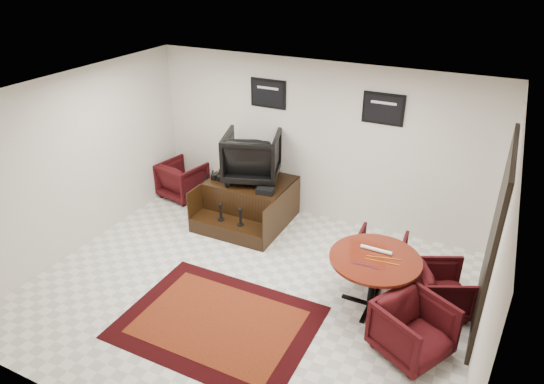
{
  "coord_description": "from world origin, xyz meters",
  "views": [
    {
      "loc": [
        2.76,
        -4.83,
        4.39
      ],
      "look_at": [
        -0.05,
        0.9,
        1.16
      ],
      "focal_mm": 32.0,
      "sensor_mm": 36.0,
      "label": 1
    }
  ],
  "objects": [
    {
      "name": "table_chair_back",
      "position": [
        1.55,
        1.27,
        0.35
      ],
      "size": [
        0.71,
        0.67,
        0.71
      ],
      "primitive_type": "imported",
      "rotation": [
        0.0,
        0.0,
        3.19
      ],
      "color": "black",
      "rests_on": "ground"
    },
    {
      "name": "area_rug",
      "position": [
        -0.03,
        -0.75,
        0.01
      ],
      "size": [
        2.47,
        1.85,
        0.01
      ],
      "color": "black",
      "rests_on": "ground"
    },
    {
      "name": "meeting_table",
      "position": [
        1.66,
        0.46,
        0.69
      ],
      "size": [
        1.2,
        1.2,
        0.78
      ],
      "color": "#4C150A",
      "rests_on": "ground"
    },
    {
      "name": "shine_podium",
      "position": [
        -0.96,
        1.81,
        0.34
      ],
      "size": [
        1.44,
        1.48,
        0.74
      ],
      "color": "black",
      "rests_on": "ground"
    },
    {
      "name": "armchair_side",
      "position": [
        -2.55,
        2.04,
        0.39
      ],
      "size": [
        0.88,
        0.84,
        0.78
      ],
      "primitive_type": "imported",
      "rotation": [
        0.0,
        0.0,
        2.96
      ],
      "color": "black",
      "rests_on": "ground"
    },
    {
      "name": "shoes_pair",
      "position": [
        -1.48,
        1.73,
        0.79
      ],
      "size": [
        0.23,
        0.27,
        0.1
      ],
      "color": "black",
      "rests_on": "shine_podium"
    },
    {
      "name": "table_chair_corner",
      "position": [
        2.33,
        -0.17,
        0.4
      ],
      "size": [
        1.01,
        1.03,
        0.8
      ],
      "primitive_type": "imported",
      "rotation": [
        0.0,
        0.0,
        1.07
      ],
      "color": "black",
      "rests_on": "ground"
    },
    {
      "name": "polish_kit",
      "position": [
        -0.5,
        1.56,
        0.79
      ],
      "size": [
        0.31,
        0.24,
        0.1
      ],
      "primitive_type": "cube",
      "rotation": [
        0.0,
        0.0,
        0.17
      ],
      "color": "black",
      "rests_on": "shine_podium"
    },
    {
      "name": "umbrella_black",
      "position": [
        -1.82,
        1.65,
        0.43
      ],
      "size": [
        0.32,
        0.12,
        0.86
      ],
      "primitive_type": null,
      "color": "black",
      "rests_on": "ground"
    },
    {
      "name": "umbrella_hooked",
      "position": [
        -1.8,
        1.8,
        0.43
      ],
      "size": [
        0.32,
        0.12,
        0.86
      ],
      "primitive_type": null,
      "color": "black",
      "rests_on": "ground"
    },
    {
      "name": "ground",
      "position": [
        0.0,
        0.0,
        0.0
      ],
      "size": [
        6.0,
        6.0,
        0.0
      ],
      "primitive_type": "plane",
      "color": "white",
      "rests_on": "ground"
    },
    {
      "name": "room_shell",
      "position": [
        0.41,
        0.12,
        1.79
      ],
      "size": [
        6.02,
        5.02,
        2.81
      ],
      "color": "silver",
      "rests_on": "ground"
    },
    {
      "name": "table_chair_window",
      "position": [
        2.52,
        0.8,
        0.36
      ],
      "size": [
        0.89,
        0.91,
        0.72
      ],
      "primitive_type": "imported",
      "rotation": [
        0.0,
        0.0,
        2.01
      ],
      "color": "black",
      "rests_on": "ground"
    },
    {
      "name": "paper_roll",
      "position": [
        1.63,
        0.61,
        0.81
      ],
      "size": [
        0.42,
        0.06,
        0.05
      ],
      "primitive_type": "cylinder",
      "rotation": [
        0.0,
        1.57,
        -0.01
      ],
      "color": "white",
      "rests_on": "meeting_table"
    },
    {
      "name": "shine_chair",
      "position": [
        -0.96,
        1.96,
        1.21
      ],
      "size": [
        1.15,
        1.11,
        0.95
      ],
      "primitive_type": "imported",
      "rotation": [
        0.0,
        0.0,
        3.46
      ],
      "color": "black",
      "rests_on": "shine_podium"
    },
    {
      "name": "table_clutter",
      "position": [
        1.73,
        0.4,
        0.79
      ],
      "size": [
        0.57,
        0.36,
        0.01
      ],
      "color": "orange",
      "rests_on": "meeting_table"
    }
  ]
}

